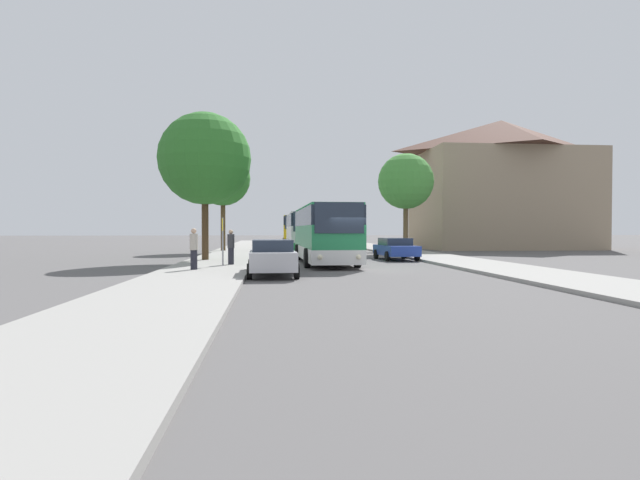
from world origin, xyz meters
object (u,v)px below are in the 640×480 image
(tree_left_far, at_px, (223,179))
(pedestrian_waiting_far, at_px, (194,249))
(tree_left_near, at_px, (205,159))
(bus_rear, at_px, (295,230))
(bus_middle, at_px, (303,232))
(parked_car_right_near, at_px, (396,248))
(tree_right_near, at_px, (406,182))
(pedestrian_waiting_near, at_px, (231,247))
(bus_stop_sign, at_px, (223,236))
(parked_car_left_curb, at_px, (272,257))
(bus_front, at_px, (324,233))

(tree_left_far, bearing_deg, pedestrian_waiting_far, -88.10)
(tree_left_near, bearing_deg, bus_rear, 76.62)
(bus_middle, height_order, pedestrian_waiting_far, bus_middle)
(parked_car_right_near, xyz_separation_m, tree_left_near, (-11.84, -1.14, 5.38))
(tree_right_near, bearing_deg, tree_left_near, -146.45)
(pedestrian_waiting_near, distance_m, tree_left_near, 6.90)
(bus_stop_sign, bearing_deg, pedestrian_waiting_far, -114.42)
(bus_rear, height_order, parked_car_left_curb, bus_rear)
(bus_front, height_order, pedestrian_waiting_far, bus_front)
(bus_middle, bearing_deg, parked_car_right_near, -64.13)
(parked_car_right_near, bearing_deg, tree_right_near, -112.00)
(pedestrian_waiting_near, bearing_deg, bus_middle, 179.78)
(pedestrian_waiting_near, distance_m, tree_left_far, 18.46)
(parked_car_right_near, height_order, bus_stop_sign, bus_stop_sign)
(parked_car_left_curb, relative_size, tree_left_far, 0.52)
(parked_car_left_curb, relative_size, pedestrian_waiting_near, 2.48)
(bus_middle, xyz_separation_m, parked_car_left_curb, (-2.65, -21.21, -0.96))
(bus_rear, bearing_deg, tree_left_far, -112.64)
(bus_rear, xyz_separation_m, parked_car_right_near, (5.13, -27.09, -1.12))
(parked_car_right_near, relative_size, pedestrian_waiting_far, 2.42)
(tree_left_near, height_order, tree_right_near, tree_left_near)
(bus_stop_sign, height_order, pedestrian_waiting_near, bus_stop_sign)
(parked_car_left_curb, bearing_deg, bus_rear, 84.35)
(bus_rear, distance_m, tree_right_near, 20.50)
(parked_car_right_near, bearing_deg, bus_front, 27.10)
(bus_middle, bearing_deg, pedestrian_waiting_far, -107.76)
(bus_stop_sign, height_order, pedestrian_waiting_far, bus_stop_sign)
(pedestrian_waiting_near, relative_size, tree_left_far, 0.21)
(parked_car_left_curb, height_order, tree_left_far, tree_left_far)
(bus_middle, relative_size, pedestrian_waiting_far, 6.51)
(bus_rear, relative_size, tree_left_near, 1.30)
(bus_front, xyz_separation_m, tree_left_far, (-7.16, 14.95, 4.58))
(bus_front, bearing_deg, tree_right_near, 54.27)
(bus_front, relative_size, parked_car_right_near, 2.53)
(bus_stop_sign, bearing_deg, parked_car_right_near, 31.28)
(bus_front, xyz_separation_m, tree_right_near, (7.94, 11.54, 4.14))
(tree_left_far, bearing_deg, bus_middle, -11.66)
(bus_front, xyz_separation_m, parked_car_left_curb, (-2.99, -7.67, -0.93))
(parked_car_right_near, distance_m, bus_stop_sign, 12.11)
(parked_car_right_near, distance_m, tree_left_far, 17.99)
(tree_left_near, bearing_deg, parked_car_left_curb, -67.03)
(bus_middle, bearing_deg, pedestrian_waiting_near, -106.51)
(tree_left_near, bearing_deg, bus_stop_sign, -73.44)
(pedestrian_waiting_far, distance_m, tree_left_far, 21.39)
(bus_front, relative_size, bus_middle, 0.94)
(parked_car_right_near, xyz_separation_m, tree_left_far, (-12.06, 12.14, 5.57))
(bus_front, relative_size, bus_stop_sign, 4.72)
(bus_front, xyz_separation_m, bus_stop_sign, (-5.42, -3.46, -0.10))
(parked_car_right_near, relative_size, pedestrian_waiting_near, 2.50)
(parked_car_right_near, bearing_deg, bus_rear, -82.05)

